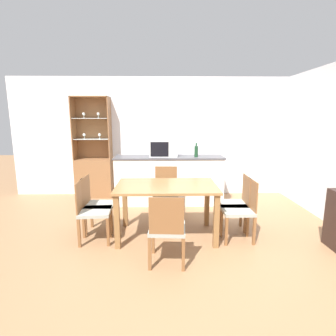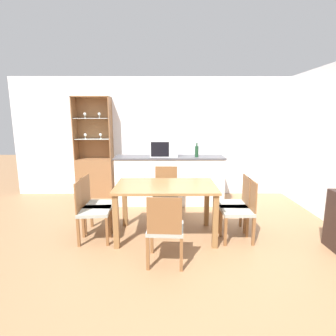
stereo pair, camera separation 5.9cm
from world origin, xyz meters
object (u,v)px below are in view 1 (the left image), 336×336
object	(u,v)px
dining_table	(166,193)
dining_chair_side_right_far	(235,204)
dining_chair_side_left_far	(97,204)
dining_chair_head_far	(166,192)
dining_chair_side_right_near	(240,209)
dining_chair_side_left_near	(92,211)
microwave	(163,148)
wine_bottle	(196,151)
display_cabinet	(94,169)
dining_chair_head_near	(167,229)

from	to	relation	value
dining_table	dining_chair_side_right_far	world-z (taller)	dining_chair_side_right_far
dining_chair_side_left_far	dining_chair_head_far	distance (m)	1.21
dining_chair_side_right_near	dining_chair_head_far	bearing A→B (deg)	48.92
dining_chair_side_left_near	dining_chair_head_far	distance (m)	1.36
dining_chair_side_left_near	dining_chair_side_right_far	bearing A→B (deg)	93.26
dining_chair_head_far	dining_chair_side_left_far	bearing A→B (deg)	33.15
dining_chair_side_left_far	dining_chair_side_right_near	bearing A→B (deg)	84.51
dining_chair_side_left_near	microwave	world-z (taller)	microwave
dining_chair_side_left_far	wine_bottle	distance (m)	2.17
dining_table	dining_chair_side_left_far	bearing A→B (deg)	172.79
dining_chair_side_right_far	dining_chair_head_far	distance (m)	1.20
display_cabinet	dining_chair_side_left_near	xyz separation A→B (m)	(0.51, -2.13, -0.17)
dining_chair_side_right_far	dining_chair_side_left_near	world-z (taller)	same
dining_table	wine_bottle	bearing A→B (deg)	67.21
dining_chair_side_right_near	dining_chair_side_right_far	size ratio (longest dim) A/B	1.00
dining_chair_head_near	microwave	distance (m)	2.38
dining_chair_side_right_far	dining_chair_head_near	distance (m)	1.36
wine_bottle	dining_table	bearing A→B (deg)	-112.79
display_cabinet	wine_bottle	world-z (taller)	display_cabinet
dining_table	dining_chair_side_left_near	xyz separation A→B (m)	(-1.03, -0.13, -0.21)
display_cabinet	dining_chair_side_left_far	xyz separation A→B (m)	(0.51, -1.87, -0.17)
dining_chair_side_right_near	wine_bottle	xyz separation A→B (m)	(-0.44, 1.55, 0.63)
display_cabinet	dining_chair_head_far	xyz separation A→B (m)	(1.54, -1.25, -0.17)
dining_chair_head_far	display_cabinet	bearing A→B (deg)	-36.95
microwave	wine_bottle	xyz separation A→B (m)	(0.63, -0.11, -0.05)
display_cabinet	dining_chair_side_right_far	size ratio (longest dim) A/B	2.48
microwave	dining_table	bearing A→B (deg)	-88.64
dining_table	dining_chair_head_near	world-z (taller)	dining_chair_head_near
dining_chair_side_left_near	wine_bottle	size ratio (longest dim) A/B	3.16
dining_chair_head_far	wine_bottle	distance (m)	1.09
dining_chair_side_right_near	dining_chair_side_left_far	distance (m)	2.08
dining_chair_side_right_near	dining_chair_side_right_far	world-z (taller)	same
display_cabinet	dining_chair_head_near	size ratio (longest dim) A/B	2.48
dining_chair_head_near	dining_table	bearing A→B (deg)	93.64
dining_table	dining_chair_head_near	size ratio (longest dim) A/B	1.65
dining_chair_side_right_far	dining_chair_head_near	xyz separation A→B (m)	(-1.03, -0.88, 0.00)
display_cabinet	microwave	distance (m)	1.65
dining_table	dining_chair_side_right_far	size ratio (longest dim) A/B	1.65
dining_chair_side_left_far	wine_bottle	size ratio (longest dim) A/B	3.16
dining_chair_side_right_near	dining_chair_head_near	bearing A→B (deg)	120.66
dining_chair_side_right_far	microwave	xyz separation A→B (m)	(-1.07, 1.40, 0.67)
dining_chair_side_left_far	dining_chair_head_near	size ratio (longest dim) A/B	1.00
dining_chair_side_left_near	dining_chair_side_left_far	world-z (taller)	same
display_cabinet	dining_chair_side_right_far	bearing A→B (deg)	-36.09
microwave	dining_chair_side_left_near	bearing A→B (deg)	-120.90
dining_table	dining_chair_head_near	bearing A→B (deg)	-90.23
dining_chair_side_right_far	wine_bottle	distance (m)	1.50
display_cabinet	microwave	size ratio (longest dim) A/B	3.99
dining_table	wine_bottle	distance (m)	1.59
dining_table	dining_chair_side_right_near	size ratio (longest dim) A/B	1.65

